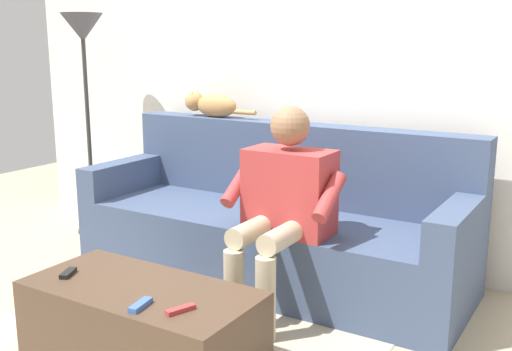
# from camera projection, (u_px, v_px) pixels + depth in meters

# --- Properties ---
(ground_plane) EXTENTS (8.00, 8.00, 0.00)m
(ground_plane) POSITION_uv_depth(u_px,v_px,m) (200.00, 322.00, 3.07)
(ground_plane) COLOR tan
(back_wall) EXTENTS (4.92, 0.06, 2.51)m
(back_wall) POSITION_uv_depth(u_px,v_px,m) (313.00, 66.00, 3.85)
(back_wall) COLOR silver
(back_wall) RESTS_ON ground
(couch) EXTENTS (2.34, 0.82, 0.91)m
(couch) POSITION_uv_depth(u_px,v_px,m) (274.00, 226.00, 3.64)
(couch) COLOR #3D4C6B
(couch) RESTS_ON ground
(coffee_table) EXTENTS (1.06, 0.51, 0.35)m
(coffee_table) POSITION_uv_depth(u_px,v_px,m) (142.00, 324.00, 2.68)
(coffee_table) COLOR #4C3828
(coffee_table) RESTS_ON ground
(person_solo_seated) EXTENTS (0.60, 0.57, 1.09)m
(person_solo_seated) POSITION_uv_depth(u_px,v_px,m) (283.00, 199.00, 3.08)
(person_solo_seated) COLOR #B23838
(person_solo_seated) RESTS_ON ground
(cat_on_backrest) EXTENTS (0.55, 0.13, 0.17)m
(cat_on_backrest) POSITION_uv_depth(u_px,v_px,m) (211.00, 104.00, 4.03)
(cat_on_backrest) COLOR #B7844C
(cat_on_backrest) RESTS_ON couch
(remote_red) EXTENTS (0.07, 0.13, 0.02)m
(remote_red) POSITION_uv_depth(u_px,v_px,m) (181.00, 310.00, 2.39)
(remote_red) COLOR #B73333
(remote_red) RESTS_ON coffee_table
(remote_black) EXTENTS (0.08, 0.12, 0.02)m
(remote_black) POSITION_uv_depth(u_px,v_px,m) (68.00, 273.00, 2.77)
(remote_black) COLOR black
(remote_black) RESTS_ON coffee_table
(remote_blue) EXTENTS (0.06, 0.13, 0.02)m
(remote_blue) POSITION_uv_depth(u_px,v_px,m) (141.00, 305.00, 2.43)
(remote_blue) COLOR #3860B7
(remote_blue) RESTS_ON coffee_table
(floor_rug) EXTENTS (1.86, 1.50, 0.01)m
(floor_rug) POSITION_uv_depth(u_px,v_px,m) (163.00, 346.00, 2.83)
(floor_rug) COLOR #B7AD93
(floor_rug) RESTS_ON ground
(floor_lamp) EXTENTS (0.30, 0.30, 1.60)m
(floor_lamp) POSITION_uv_depth(u_px,v_px,m) (83.00, 47.00, 4.27)
(floor_lamp) COLOR #2D2D2D
(floor_lamp) RESTS_ON ground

